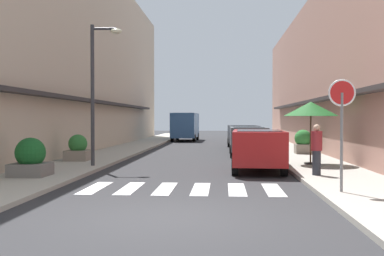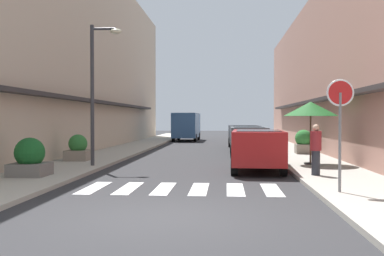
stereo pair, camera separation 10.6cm
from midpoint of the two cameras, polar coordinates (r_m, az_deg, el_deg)
ground_plane at (r=25.20m, az=1.74°, el=-3.09°), size 91.68×91.68×0.00m
sidewalk_left at (r=25.83m, az=-8.73°, el=-2.86°), size 2.67×58.34×0.12m
sidewalk_right at (r=25.42m, az=12.37°, el=-2.94°), size 2.67×58.34×0.12m
building_row_left at (r=28.17m, az=-15.97°, el=8.91°), size 5.50×39.51×11.38m
building_row_right at (r=27.34m, az=20.11°, el=6.48°), size 5.50×39.51×8.88m
crosswalk at (r=12.06m, az=-1.09°, el=-7.71°), size 5.20×2.20×0.01m
parked_car_near at (r=16.18m, az=8.49°, el=-2.20°), size 1.94×4.14×1.47m
parked_car_mid at (r=22.90m, az=7.25°, el=-1.21°), size 1.82×4.38×1.47m
parked_car_far at (r=28.45m, az=6.67°, el=-0.75°), size 1.92×4.20×1.47m
delivery_van at (r=38.31m, az=-0.61°, el=0.47°), size 2.09×5.44×2.37m
round_street_sign at (r=11.30m, az=18.50°, el=2.71°), size 0.65×0.07×2.69m
street_lamp at (r=17.25m, az=-11.74°, el=6.03°), size 1.19×0.28×5.25m
cafe_umbrella at (r=17.93m, az=14.95°, el=2.31°), size 2.08×2.08×2.41m
planter_corner at (r=14.67m, az=-19.66°, el=-3.69°), size 1.08×1.08×1.18m
planter_midblock at (r=19.53m, az=-14.09°, el=-2.58°), size 0.96×0.96×1.10m
planter_far at (r=23.29m, az=14.07°, el=-1.69°), size 0.85×0.85×1.20m
pedestrian_walking_near at (r=14.49m, az=15.61°, el=-2.53°), size 0.34×0.34×1.58m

